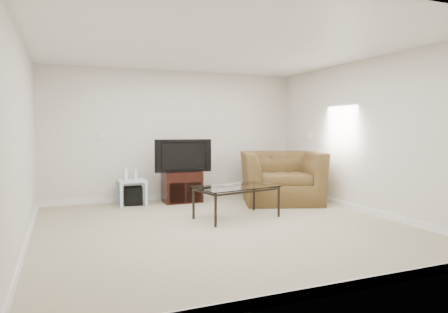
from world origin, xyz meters
name	(u,v)px	position (x,y,z in m)	size (l,w,h in m)	color
floor	(223,227)	(0.00, 0.00, 0.00)	(5.00, 5.00, 0.00)	tan
ceiling	(223,46)	(0.00, 0.00, 2.50)	(5.00, 5.00, 0.00)	white
wall_back	(176,135)	(0.00, 2.50, 1.25)	(5.00, 0.02, 2.50)	silver
wall_left	(22,140)	(-2.50, 0.00, 1.25)	(0.02, 5.00, 2.50)	silver
wall_right	(366,137)	(2.50, 0.00, 1.25)	(0.02, 5.00, 2.50)	silver
plate_back	(102,136)	(-1.40, 2.49, 1.25)	(0.12, 0.02, 0.12)	white
plate_right_switch	(309,135)	(2.49, 1.60, 1.25)	(0.02, 0.09, 0.13)	white
plate_right_outlet	(317,184)	(2.49, 1.30, 0.30)	(0.02, 0.08, 0.12)	white
tv_stand	(182,187)	(-0.01, 2.05, 0.29)	(0.69, 0.48, 0.58)	black
dvd_player	(182,177)	(-0.01, 2.01, 0.48)	(0.42, 0.30, 0.06)	black
television	(182,155)	(-0.01, 2.02, 0.88)	(0.98, 0.20, 0.61)	black
side_table	(132,192)	(-0.93, 2.11, 0.23)	(0.48, 0.48, 0.46)	#A4BFC8
subwoofer	(133,196)	(-0.90, 2.13, 0.16)	(0.32, 0.32, 0.32)	black
game_console	(125,174)	(-1.05, 2.09, 0.57)	(0.05, 0.15, 0.21)	white
game_case	(135,174)	(-0.88, 2.09, 0.55)	(0.05, 0.13, 0.18)	silver
recliner	(282,168)	(1.72, 1.34, 0.64)	(1.46, 0.95, 1.27)	brown
coffee_table	(237,202)	(0.40, 0.43, 0.25)	(1.26, 0.71, 0.49)	black
remote	(228,185)	(0.28, 0.49, 0.51)	(0.20, 0.05, 0.02)	#B2B2B7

